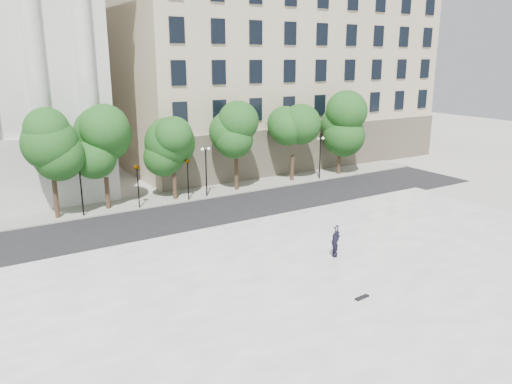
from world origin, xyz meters
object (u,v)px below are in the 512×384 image
(person_lying, at_px, (335,253))
(skateboard, at_px, (362,297))
(traffic_light_west, at_px, (137,164))
(traffic_light_east, at_px, (187,159))

(person_lying, xyz_separation_m, skateboard, (-2.33, -4.82, -0.22))
(traffic_light_west, bearing_deg, skateboard, -79.90)
(traffic_light_east, bearing_deg, person_lying, -83.85)
(person_lying, bearing_deg, traffic_light_west, 86.74)
(skateboard, bearing_deg, traffic_light_west, 94.73)
(person_lying, height_order, skateboard, person_lying)
(traffic_light_west, distance_m, skateboard, 22.47)
(traffic_light_west, distance_m, person_lying, 18.43)
(traffic_light_west, bearing_deg, traffic_light_east, -0.00)
(skateboard, bearing_deg, person_lying, 58.82)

